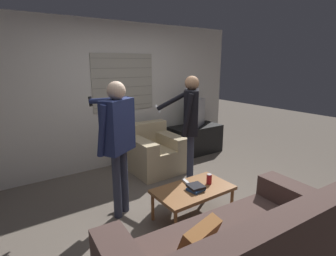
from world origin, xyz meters
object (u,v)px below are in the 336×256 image
Objects in this scene: tv at (196,113)px; person_left_standing at (117,133)px; armchair_beige at (153,152)px; coffee_table at (193,191)px; soda_can at (209,179)px; spare_remote at (186,182)px; book_stack at (196,188)px; person_right_standing at (190,119)px.

person_left_standing is (-2.27, -1.25, 0.20)m from tv.
armchair_beige reaches higher than coffee_table.
armchair_beige is 1.59m from soda_can.
coffee_table is 0.18m from spare_remote.
spare_remote is at bearing 138.98° from soda_can.
tv reaches higher than coffee_table.
spare_remote is at bearing -60.49° from person_left_standing.
tv reaches higher than soda_can.
soda_can is at bearing 8.70° from book_stack.
armchair_beige is 1.41× the size of tv.
soda_can is (0.25, 0.04, 0.03)m from book_stack.
person_right_standing is (-1.08, -1.14, 0.21)m from tv.
spare_remote is (0.71, -0.41, -0.66)m from person_left_standing.
coffee_table is at bearing 17.19° from tv.
book_stack is at bearing -173.14° from person_right_standing.
armchair_beige is at bearing -19.19° from tv.
armchair_beige is 1.66m from book_stack.
tv is at bearing 53.96° from soda_can.
soda_can is at bearing -63.46° from person_left_standing.
person_left_standing reaches higher than armchair_beige.
armchair_beige is at bearing 76.21° from book_stack.
coffee_table is (-0.39, -1.56, 0.03)m from armchair_beige.
soda_can is at bearing 84.31° from armchair_beige.
person_right_standing is at bearing 14.52° from tv.
person_right_standing is 13.33× the size of soda_can.
book_stack is at bearing -86.47° from spare_remote.
person_left_standing is 8.09× the size of book_stack.
book_stack is 1.63× the size of soda_can.
coffee_table is at bearing -70.85° from person_left_standing.
tv is at bearing 49.12° from coffee_table.
armchair_beige is 7.06× the size of soda_can.
spare_remote is (0.03, 0.23, -0.02)m from book_stack.
armchair_beige is 1.43m from spare_remote.
spare_remote is (-0.22, 0.19, -0.05)m from soda_can.
armchair_beige is 0.54× the size of person_left_standing.
tv is at bearing -167.61° from armchair_beige.
person_left_standing reaches higher than spare_remote.
person_right_standing is 8.19× the size of book_stack.
tv is 1.59m from person_right_standing.
soda_can is (0.93, -0.60, -0.61)m from person_left_standing.
armchair_beige is at bearing 76.01° from coffee_table.
person_right_standing reaches higher than armchair_beige.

